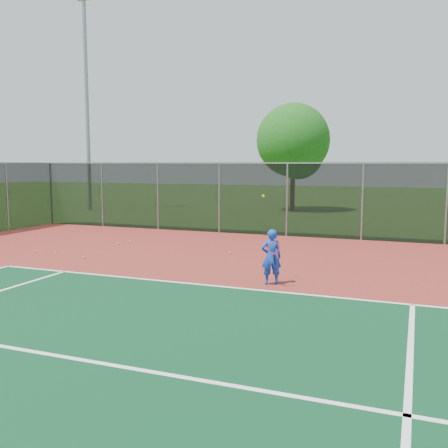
% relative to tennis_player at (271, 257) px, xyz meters
% --- Properties ---
extents(ground, '(120.00, 120.00, 0.00)m').
position_rel_tennis_player_xyz_m(ground, '(1.29, -3.71, -0.71)').
color(ground, '#2A5117').
rests_on(ground, ground).
extents(court_apron, '(30.00, 20.00, 0.02)m').
position_rel_tennis_player_xyz_m(court_apron, '(1.29, -1.71, -0.70)').
color(court_apron, maroon).
rests_on(court_apron, ground).
extents(court_lines, '(22.10, 13.05, 0.00)m').
position_rel_tennis_player_xyz_m(court_lines, '(3.29, -5.59, -0.68)').
color(court_lines, white).
rests_on(court_lines, court_apron).
extents(fence_back, '(30.00, 0.06, 3.03)m').
position_rel_tennis_player_xyz_m(fence_back, '(1.29, 8.29, 0.85)').
color(fence_back, black).
rests_on(fence_back, court_apron).
extents(tennis_player, '(0.60, 0.67, 2.21)m').
position_rel_tennis_player_xyz_m(tennis_player, '(0.00, 0.00, 0.00)').
color(tennis_player, blue).
rests_on(tennis_player, court_apron).
extents(practice_ball_0, '(0.07, 0.07, 0.07)m').
position_rel_tennis_player_xyz_m(practice_ball_0, '(-7.84, 1.51, -0.66)').
color(practice_ball_0, '#C8D218').
rests_on(practice_ball_0, court_apron).
extents(practice_ball_2, '(0.07, 0.07, 0.07)m').
position_rel_tennis_player_xyz_m(practice_ball_2, '(-6.95, 3.86, -0.66)').
color(practice_ball_2, '#C8D218').
rests_on(practice_ball_2, court_apron).
extents(practice_ball_3, '(0.07, 0.07, 0.07)m').
position_rel_tennis_player_xyz_m(practice_ball_3, '(-8.64, 1.46, -0.66)').
color(practice_ball_3, '#C8D218').
rests_on(practice_ball_3, court_apron).
extents(practice_ball_4, '(0.07, 0.07, 0.07)m').
position_rel_tennis_player_xyz_m(practice_ball_4, '(-0.59, 2.78, -0.66)').
color(practice_ball_4, '#C8D218').
rests_on(practice_ball_4, court_apron).
extents(practice_ball_5, '(0.07, 0.07, 0.07)m').
position_rel_tennis_player_xyz_m(practice_ball_5, '(-2.42, 3.55, -0.66)').
color(practice_ball_5, '#C8D218').
rests_on(practice_ball_5, court_apron).
extents(practice_ball_6, '(0.07, 0.07, 0.07)m').
position_rel_tennis_player_xyz_m(practice_ball_6, '(-6.78, 4.38, -0.66)').
color(practice_ball_6, '#C8D218').
rests_on(practice_ball_6, court_apron).
extents(practice_ball_8, '(0.07, 0.07, 0.07)m').
position_rel_tennis_player_xyz_m(practice_ball_8, '(-6.43, 1.11, -0.66)').
color(practice_ball_8, '#C8D218').
rests_on(practice_ball_8, court_apron).
extents(floodlight_nw, '(0.90, 0.40, 13.41)m').
position_rel_tennis_player_xyz_m(floodlight_nw, '(-16.48, 15.20, 6.78)').
color(floodlight_nw, gray).
rests_on(floodlight_nw, ground).
extents(tree_back_left, '(4.62, 4.62, 6.79)m').
position_rel_tennis_player_xyz_m(tree_back_left, '(-4.08, 19.45, 3.55)').
color(tree_back_left, '#372014').
rests_on(tree_back_left, ground).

